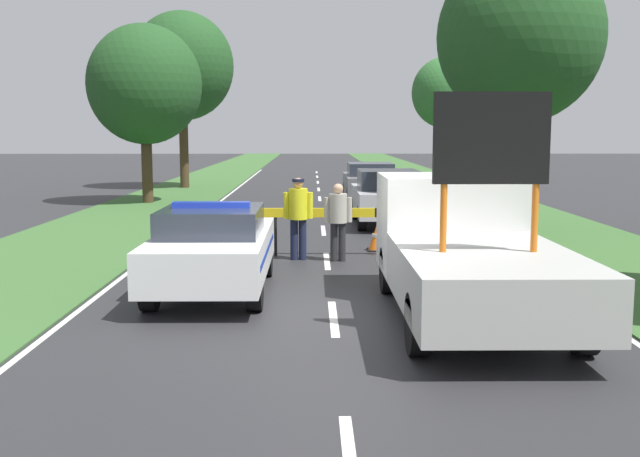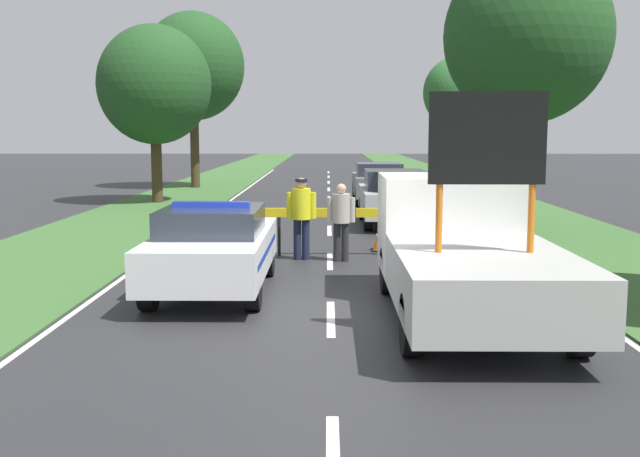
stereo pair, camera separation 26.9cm
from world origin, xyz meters
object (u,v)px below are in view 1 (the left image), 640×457
object	(u,v)px
police_officer	(298,211)
roadside_tree_near_right	(520,37)
police_car	(213,247)
roadside_tree_near_left	(445,93)
roadside_tree_mid_left	(145,85)
queued_car_sedan_silver	(388,197)
work_truck	(465,247)
roadside_tree_mid_right	(182,66)
queued_car_suv_grey	(370,182)
traffic_cone_near_police	(377,238)
road_barrier	(330,216)
pedestrian_civilian	(338,216)
traffic_cone_centre_front	(431,238)

from	to	relation	value
police_officer	roadside_tree_near_right	distance (m)	8.43
police_car	roadside_tree_near_right	distance (m)	11.44
roadside_tree_near_left	police_car	bearing A→B (deg)	-107.50
police_car	roadside_tree_mid_left	distance (m)	17.04
queued_car_sedan_silver	work_truck	bearing A→B (deg)	90.51
queued_car_sedan_silver	roadside_tree_mid_right	xyz separation A→B (m)	(-8.41, 14.32, 4.97)
queued_car_suv_grey	roadside_tree_mid_left	size ratio (longest dim) A/B	0.68
traffic_cone_near_police	roadside_tree_near_right	xyz separation A→B (m)	(4.05, 3.18, 4.93)
police_car	roadside_tree_mid_right	size ratio (longest dim) A/B	0.54
road_barrier	queued_car_suv_grey	distance (m)	12.13
traffic_cone_near_police	work_truck	bearing A→B (deg)	-82.09
work_truck	police_officer	bearing A→B (deg)	-60.90
queued_car_suv_grey	roadside_tree_near_left	distance (m)	14.21
pedestrian_civilian	roadside_tree_mid_right	size ratio (longest dim) A/B	0.20
road_barrier	roadside_tree_mid_left	size ratio (longest dim) A/B	0.44
queued_car_suv_grey	roadside_tree_near_right	world-z (taller)	roadside_tree_near_right
traffic_cone_centre_front	police_car	bearing A→B (deg)	-135.46
queued_car_sedan_silver	roadside_tree_near_left	xyz separation A→B (m)	(5.02, 19.11, 3.96)
roadside_tree_near_left	roadside_tree_near_right	bearing A→B (deg)	-94.70
police_car	queued_car_suv_grey	world-z (taller)	police_car
police_officer	queued_car_suv_grey	xyz separation A→B (m)	(2.50, 12.50, -0.23)
roadside_tree_mid_right	queued_car_sedan_silver	bearing A→B (deg)	-59.56
road_barrier	roadside_tree_near_left	distance (m)	25.90
queued_car_sedan_silver	roadside_tree_near_left	world-z (taller)	roadside_tree_near_left
traffic_cone_centre_front	traffic_cone_near_police	bearing A→B (deg)	176.62
work_truck	road_barrier	distance (m)	5.60
roadside_tree_mid_right	roadside_tree_mid_left	bearing A→B (deg)	-90.95
road_barrier	work_truck	bearing A→B (deg)	-66.74
queued_car_sedan_silver	roadside_tree_mid_right	size ratio (longest dim) A/B	0.53
traffic_cone_near_police	traffic_cone_centre_front	bearing A→B (deg)	-3.38
pedestrian_civilian	roadside_tree_mid_left	size ratio (longest dim) A/B	0.25
police_car	queued_car_sedan_silver	xyz separation A→B (m)	(3.93, 9.31, 0.06)
queued_car_suv_grey	roadside_tree_near_right	xyz separation A→B (m)	(3.35, -8.09, 4.41)
pedestrian_civilian	traffic_cone_centre_front	bearing A→B (deg)	21.07
road_barrier	roadside_tree_near_right	size ratio (longest dim) A/B	0.40
traffic_cone_centre_front	roadside_tree_near_right	world-z (taller)	roadside_tree_near_right
police_officer	roadside_tree_near_right	bearing A→B (deg)	-138.64
pedestrian_civilian	roadside_tree_near_right	bearing A→B (deg)	32.45
pedestrian_civilian	roadside_tree_near_right	world-z (taller)	roadside_tree_near_right
roadside_tree_mid_left	work_truck	bearing A→B (deg)	-63.72
traffic_cone_near_police	queued_car_sedan_silver	bearing A→B (deg)	81.41
police_car	work_truck	size ratio (longest dim) A/B	0.80
traffic_cone_near_police	roadside_tree_mid_right	bearing A→B (deg)	111.84
police_officer	traffic_cone_near_police	bearing A→B (deg)	-141.39
roadside_tree_near_left	roadside_tree_mid_right	bearing A→B (deg)	-160.38
roadside_tree_near_right	roadside_tree_mid_left	distance (m)	14.51
road_barrier	traffic_cone_centre_front	distance (m)	2.52
police_officer	queued_car_suv_grey	distance (m)	12.75
roadside_tree_mid_right	police_officer	bearing A→B (deg)	-73.91
roadside_tree_mid_left	road_barrier	bearing A→B (deg)	-61.33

